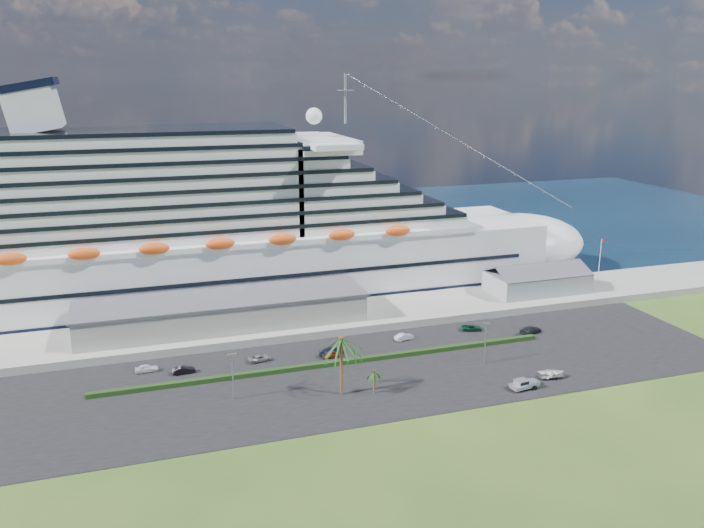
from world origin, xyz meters
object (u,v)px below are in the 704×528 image
object	(u,v)px
parked_car_3	(332,351)
pickup_truck	(524,384)
boat_trailer	(551,373)
cruise_ship	(222,233)

from	to	relation	value
parked_car_3	pickup_truck	xyz separation A→B (m)	(27.79, -25.26, 0.23)
pickup_truck	parked_car_3	bearing A→B (deg)	137.72
parked_car_3	boat_trailer	size ratio (longest dim) A/B	0.93
cruise_ship	boat_trailer	size ratio (longest dim) A/B	32.91
cruise_ship	boat_trailer	bearing A→B (deg)	-53.00
boat_trailer	pickup_truck	bearing A→B (deg)	-162.31
parked_car_3	pickup_truck	distance (m)	37.55
cruise_ship	parked_car_3	distance (m)	48.11
cruise_ship	pickup_truck	world-z (taller)	cruise_ship
cruise_ship	boat_trailer	distance (m)	84.03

